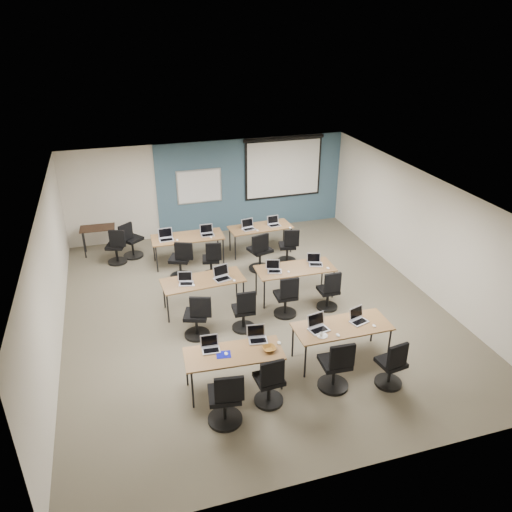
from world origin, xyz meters
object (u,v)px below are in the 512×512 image
object	(u,v)px
laptop_3	(358,318)
task_chair_10	(260,255)
task_chair_4	(198,319)
task_chair_5	(244,314)
training_table_front_left	(234,355)
task_chair_1	(270,385)
laptop_1	(257,337)
laptop_4	(186,281)
laptop_5	(222,275)
laptop_7	(315,262)
laptop_9	(207,232)
training_table_mid_right	(295,270)
laptop_6	(274,269)
task_chair_2	(336,369)
laptop_11	(274,223)
spare_chair_a	(131,243)
training_table_back_left	(188,238)
task_chair_3	(392,368)
task_chair_7	(329,294)
laptop_0	(210,346)
laptop_2	(318,326)
task_chair_8	(181,263)
utility_table	(98,231)
whiteboard	(199,186)
laptop_8	(166,237)
task_chair_0	(226,402)
task_chair_11	(288,248)
task_chair_9	(212,262)
training_table_mid_left	(203,282)
training_table_back_right	(260,228)
training_table_front_right	(342,328)
task_chair_6	(286,299)

from	to	relation	value
laptop_3	task_chair_10	size ratio (longest dim) A/B	0.30
task_chair_4	task_chair_5	xyz separation A→B (m)	(0.95, -0.03, -0.02)
training_table_front_left	task_chair_1	size ratio (longest dim) A/B	1.70
laptop_1	laptop_4	distance (m)	2.51
laptop_5	task_chair_5	world-z (taller)	laptop_5
laptop_7	laptop_9	size ratio (longest dim) A/B	0.92
training_table_mid_right	laptop_6	distance (m)	0.51
task_chair_2	laptop_11	world-z (taller)	task_chair_2
spare_chair_a	training_table_back_left	bearing A→B (deg)	-66.22
task_chair_3	task_chair_7	distance (m)	2.61
laptop_0	training_table_mid_right	bearing A→B (deg)	48.43
laptop_2	spare_chair_a	size ratio (longest dim) A/B	0.35
task_chair_8	spare_chair_a	size ratio (longest dim) A/B	1.00
utility_table	whiteboard	bearing A→B (deg)	12.42
training_table_back_left	task_chair_3	size ratio (longest dim) A/B	1.89
laptop_11	laptop_8	bearing A→B (deg)	178.04
task_chair_0	task_chair_1	xyz separation A→B (m)	(0.79, 0.21, -0.03)
task_chair_11	laptop_8	bearing A→B (deg)	180.00
laptop_8	task_chair_9	size ratio (longest dim) A/B	0.37
training_table_front_left	training_table_mid_left	bearing A→B (deg)	93.78
laptop_0	task_chair_5	xyz separation A→B (m)	(0.99, 1.41, -0.39)
training_table_back_right	laptop_0	distance (m)	5.44
laptop_3	task_chair_10	bearing A→B (deg)	83.53
training_table_front_left	task_chair_10	bearing A→B (deg)	70.86
whiteboard	task_chair_0	size ratio (longest dim) A/B	1.24
laptop_4	training_table_back_right	bearing A→B (deg)	59.48
spare_chair_a	training_table_mid_right	bearing A→B (deg)	-81.28
laptop_0	spare_chair_a	world-z (taller)	spare_chair_a
training_table_front_left	task_chair_1	world-z (taller)	task_chair_1
whiteboard	task_chair_9	size ratio (longest dim) A/B	1.35
laptop_4	laptop_5	world-z (taller)	laptop_5
task_chair_5	spare_chair_a	xyz separation A→B (m)	(-1.95, 4.11, 0.02)
task_chair_9	training_table_mid_left	bearing A→B (deg)	-97.61
laptop_0	task_chair_10	size ratio (longest dim) A/B	0.29
laptop_2	task_chair_3	distance (m)	1.45
training_table_front_left	training_table_front_right	bearing A→B (deg)	9.48
training_table_back_left	task_chair_2	size ratio (longest dim) A/B	1.79
whiteboard	training_table_mid_left	size ratio (longest dim) A/B	0.73
training_table_back_right	laptop_5	distance (m)	2.98
task_chair_8	training_table_back_left	bearing A→B (deg)	91.06
task_chair_9	spare_chair_a	distance (m)	2.46
laptop_1	laptop_3	size ratio (longest dim) A/B	1.02
laptop_0	laptop_5	world-z (taller)	laptop_5
laptop_0	task_chair_8	xyz separation A→B (m)	(0.12, 3.99, -0.37)
task_chair_0	task_chair_5	distance (m)	2.59
task_chair_3	task_chair_5	bearing A→B (deg)	121.26
training_table_front_right	training_table_mid_right	xyz separation A→B (m)	(-0.01, 2.39, -0.00)
whiteboard	task_chair_8	xyz separation A→B (m)	(-0.99, -2.54, -1.03)
task_chair_6	laptop_8	world-z (taller)	laptop_8
laptop_2	task_chair_11	bearing A→B (deg)	65.62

